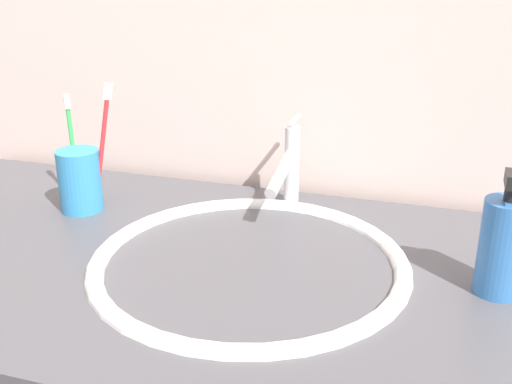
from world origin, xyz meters
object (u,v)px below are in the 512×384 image
toothbrush_green (72,141)px  soap_dispenser (503,245)px  toothbrush_red (103,139)px  toothbrush_cup (80,181)px  faucet (289,167)px

toothbrush_green → soap_dispenser: toothbrush_green is taller
toothbrush_red → soap_dispenser: toothbrush_red is taller
toothbrush_green → toothbrush_cup: bearing=-47.9°
toothbrush_cup → toothbrush_green: 0.07m
toothbrush_red → toothbrush_cup: bearing=-153.6°
toothbrush_cup → toothbrush_red: size_ratio=0.50×
faucet → toothbrush_cup: (-0.31, -0.10, -0.02)m
faucet → toothbrush_cup: faucet is taller
faucet → toothbrush_green: bearing=-167.6°
faucet → toothbrush_green: size_ratio=0.95×
toothbrush_green → soap_dispenser: size_ratio=1.10×
toothbrush_green → soap_dispenser: 0.65m
toothbrush_red → soap_dispenser: 0.59m
faucet → toothbrush_green: (-0.34, -0.07, 0.03)m
soap_dispenser → toothbrush_red: bearing=170.8°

